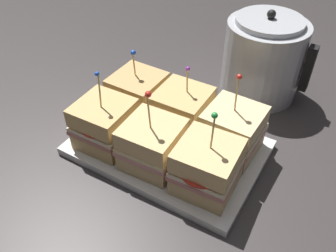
% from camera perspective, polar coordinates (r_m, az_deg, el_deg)
% --- Properties ---
extents(ground_plane, '(6.00, 6.00, 0.00)m').
position_cam_1_polar(ground_plane, '(0.76, -0.00, -3.96)').
color(ground_plane, '#383333').
extents(serving_platter, '(0.38, 0.26, 0.02)m').
position_cam_1_polar(serving_platter, '(0.75, -0.00, -3.47)').
color(serving_platter, silver).
rests_on(serving_platter, ground_plane).
extents(sandwich_front_left, '(0.11, 0.11, 0.18)m').
position_cam_1_polar(sandwich_front_left, '(0.73, -10.11, 0.30)').
color(sandwich_front_left, tan).
rests_on(sandwich_front_left, serving_platter).
extents(sandwich_front_center, '(0.11, 0.11, 0.18)m').
position_cam_1_polar(sandwich_front_center, '(0.68, -2.55, -2.98)').
color(sandwich_front_center, '#DBB77A').
rests_on(sandwich_front_center, serving_platter).
extents(sandwich_front_right, '(0.12, 0.12, 0.17)m').
position_cam_1_polar(sandwich_front_right, '(0.64, 6.25, -6.57)').
color(sandwich_front_right, '#DBB77A').
rests_on(sandwich_front_right, serving_platter).
extents(sandwich_back_left, '(0.11, 0.11, 0.16)m').
position_cam_1_polar(sandwich_back_left, '(0.80, -4.82, 4.94)').
color(sandwich_back_left, tan).
rests_on(sandwich_back_left, serving_platter).
extents(sandwich_back_center, '(0.11, 0.11, 0.16)m').
position_cam_1_polar(sandwich_back_center, '(0.75, 2.44, 2.28)').
color(sandwich_back_center, tan).
rests_on(sandwich_back_center, serving_platter).
extents(sandwich_back_right, '(0.11, 0.11, 0.18)m').
position_cam_1_polar(sandwich_back_right, '(0.72, 10.30, -0.77)').
color(sandwich_back_right, beige).
rests_on(sandwich_back_right, serving_platter).
extents(kettle_steel, '(0.21, 0.19, 0.22)m').
position_cam_1_polar(kettle_steel, '(0.90, 15.00, 10.44)').
color(kettle_steel, '#B7BABF').
rests_on(kettle_steel, ground_plane).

